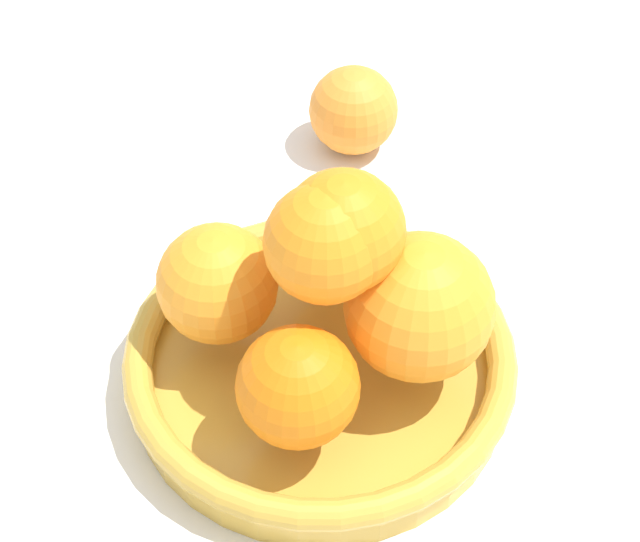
# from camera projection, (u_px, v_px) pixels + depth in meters

# --- Properties ---
(ground_plane) EXTENTS (4.00, 4.00, 0.00)m
(ground_plane) POSITION_uv_depth(u_px,v_px,m) (320.00, 383.00, 0.64)
(ground_plane) COLOR white
(fruit_bowl) EXTENTS (0.23, 0.23, 0.04)m
(fruit_bowl) POSITION_uv_depth(u_px,v_px,m) (320.00, 364.00, 0.63)
(fruit_bowl) COLOR gold
(fruit_bowl) RESTS_ON ground_plane
(orange_pile) EXTENTS (0.19, 0.17, 0.13)m
(orange_pile) POSITION_uv_depth(u_px,v_px,m) (334.00, 284.00, 0.58)
(orange_pile) COLOR orange
(orange_pile) RESTS_ON fruit_bowl
(stray_orange) EXTENTS (0.07, 0.07, 0.07)m
(stray_orange) POSITION_uv_depth(u_px,v_px,m) (353.00, 110.00, 0.77)
(stray_orange) COLOR orange
(stray_orange) RESTS_ON ground_plane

